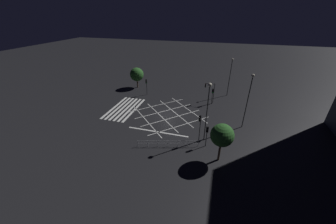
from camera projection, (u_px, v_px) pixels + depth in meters
name	position (u px, v px, depth m)	size (l,w,h in m)	color
ground_plane	(168.00, 114.00, 36.56)	(200.00, 200.00, 0.00)	black
road_markings	(139.00, 111.00, 37.69)	(15.65, 19.72, 0.01)	silver
traffic_light_ne_main	(207.00, 132.00, 26.90)	(0.39, 0.36, 3.39)	black
traffic_light_ne_cross	(200.00, 123.00, 27.44)	(0.36, 0.39, 4.58)	black
traffic_light_sw_main	(146.00, 84.00, 43.85)	(0.39, 0.36, 3.85)	black
traffic_light_nw_main	(213.00, 93.00, 39.35)	(0.39, 0.36, 3.58)	black
traffic_light_nw_cross	(209.00, 89.00, 39.66)	(0.36, 2.13, 4.54)	black
street_lamp_east	(208.00, 100.00, 26.18)	(0.57, 0.57, 9.32)	black
street_lamp_west	(230.00, 73.00, 42.20)	(0.43, 0.43, 8.73)	black
street_lamp_far	(250.00, 92.00, 29.48)	(0.52, 0.52, 9.44)	black
street_tree_near	(137.00, 74.00, 47.90)	(3.45, 3.45, 5.23)	brown
street_tree_far	(222.00, 135.00, 23.47)	(2.99, 2.99, 5.53)	brown
pedestrian_railing	(168.00, 143.00, 27.58)	(2.52, 8.65, 1.05)	#9EA0A5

